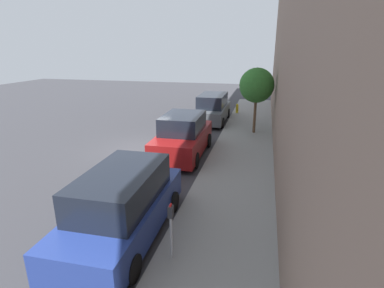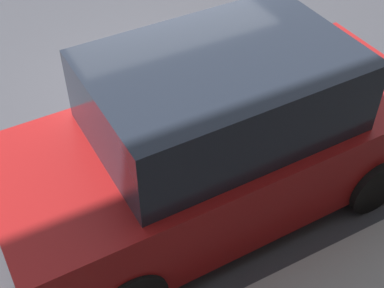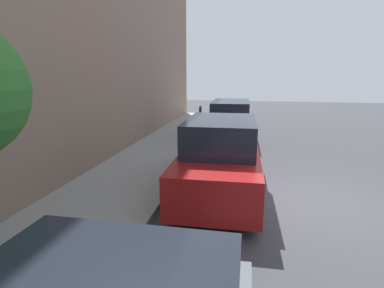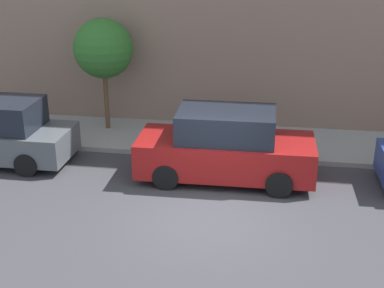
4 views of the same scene
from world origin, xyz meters
TOP-DOWN VIEW (x-y plane):
  - ground_plane at (0.00, 0.00)m, footprint 60.00×60.00m
  - sidewalk at (4.96, 0.00)m, footprint 2.92×32.00m
  - parked_minivan_nearest at (2.38, -6.78)m, footprint 2.02×4.93m
  - parked_suv_second at (2.23, -0.18)m, footprint 2.08×4.83m
  - parking_meter_near at (3.95, -7.54)m, footprint 0.11×0.15m

SIDE VIEW (x-z plane):
  - ground_plane at x=0.00m, z-range 0.00..0.00m
  - sidewalk at x=4.96m, z-range 0.00..0.15m
  - parked_minivan_nearest at x=2.38m, z-range -0.03..1.87m
  - parked_suv_second at x=2.23m, z-range -0.06..1.92m
  - parking_meter_near at x=3.95m, z-range 0.31..1.74m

